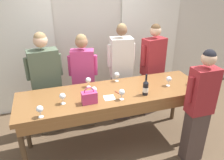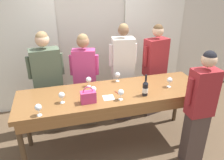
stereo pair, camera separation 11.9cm
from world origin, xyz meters
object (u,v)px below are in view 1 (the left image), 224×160
at_px(guest_pink_top, 84,80).
at_px(handbag, 89,97).
at_px(wine_glass_back_left, 62,96).
at_px(wine_glass_center_left, 122,92).
at_px(wine_bottle, 146,88).
at_px(wine_glass_front_left, 169,79).
at_px(guest_olive_jacket, 46,84).
at_px(host_pouring, 199,108).
at_px(guest_cream_sweater, 121,73).
at_px(wine_glass_center_right, 40,109).
at_px(guest_striped_shirt, 152,70).
at_px(wine_glass_front_mid, 192,78).
at_px(wine_glass_center_mid, 94,90).
at_px(tasting_bar, 114,97).
at_px(wine_glass_front_right, 88,80).
at_px(wine_glass_back_mid, 117,75).

bearing_deg(guest_pink_top, handbag, -95.97).
bearing_deg(wine_glass_back_left, handbag, -14.49).
bearing_deg(wine_glass_center_left, wine_bottle, 4.13).
xyz_separation_m(wine_glass_front_left, guest_olive_jacket, (-1.78, 0.78, -0.18)).
bearing_deg(wine_glass_center_left, host_pouring, -21.96).
bearing_deg(guest_cream_sweater, guest_pink_top, 180.00).
height_order(wine_glass_center_right, guest_striped_shirt, guest_striped_shirt).
distance_m(handbag, wine_glass_front_left, 1.27).
bearing_deg(handbag, wine_glass_back_left, 165.51).
height_order(wine_glass_front_mid, guest_pink_top, guest_pink_top).
distance_m(wine_glass_center_mid, guest_striped_shirt, 1.53).
height_order(guest_pink_top, host_pouring, host_pouring).
xyz_separation_m(tasting_bar, handbag, (-0.40, -0.18, 0.17)).
relative_size(handbag, guest_cream_sweater, 0.13).
distance_m(wine_glass_front_right, guest_cream_sweater, 0.83).
bearing_deg(guest_pink_top, wine_glass_center_left, -70.39).
height_order(wine_glass_center_mid, wine_glass_center_right, same).
bearing_deg(guest_striped_shirt, wine_bottle, -122.94).
relative_size(wine_glass_back_left, guest_pink_top, 0.09).
distance_m(handbag, guest_striped_shirt, 1.68).
xyz_separation_m(wine_bottle, wine_glass_center_left, (-0.36, -0.03, -0.00)).
bearing_deg(wine_glass_front_mid, wine_glass_back_mid, 155.82).
height_order(tasting_bar, wine_bottle, wine_bottle).
bearing_deg(wine_glass_front_mid, guest_pink_top, 150.85).
xyz_separation_m(tasting_bar, wine_glass_back_left, (-0.74, -0.09, 0.20)).
height_order(wine_bottle, handbag, wine_bottle).
relative_size(wine_glass_center_mid, host_pouring, 0.09).
xyz_separation_m(wine_glass_front_right, wine_glass_back_mid, (0.48, 0.06, 0.00)).
height_order(wine_glass_back_mid, guest_olive_jacket, guest_olive_jacket).
relative_size(wine_glass_center_left, guest_olive_jacket, 0.09).
distance_m(wine_bottle, wine_glass_center_left, 0.37).
distance_m(wine_bottle, wine_glass_front_left, 0.49).
height_order(wine_glass_front_right, guest_pink_top, guest_pink_top).
relative_size(wine_bottle, wine_glass_front_left, 2.04).
height_order(handbag, wine_glass_front_left, handbag).
bearing_deg(guest_cream_sweater, guest_olive_jacket, 180.00).
relative_size(wine_glass_center_mid, guest_cream_sweater, 0.09).
relative_size(guest_olive_jacket, guest_pink_top, 1.04).
relative_size(wine_glass_front_right, wine_glass_center_left, 1.00).
xyz_separation_m(handbag, wine_glass_center_right, (-0.62, -0.14, 0.02)).
relative_size(wine_glass_front_right, guest_cream_sweater, 0.09).
distance_m(tasting_bar, wine_glass_front_mid, 1.25).
distance_m(wine_bottle, guest_pink_top, 1.18).
bearing_deg(wine_glass_front_mid, guest_cream_sweater, 134.93).
distance_m(tasting_bar, guest_striped_shirt, 1.24).
relative_size(wine_glass_front_mid, wine_glass_back_mid, 1.00).
bearing_deg(tasting_bar, wine_glass_front_right, 137.45).
relative_size(wine_glass_center_mid, guest_pink_top, 0.09).
distance_m(guest_olive_jacket, guest_striped_shirt, 1.92).
relative_size(wine_glass_center_left, wine_glass_center_right, 1.00).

